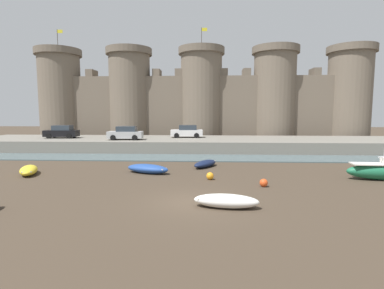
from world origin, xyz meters
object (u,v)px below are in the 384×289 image
rowboat_midflat_right (205,164)px  car_quay_centre_east (187,132)px  rowboat_foreground_centre (29,170)px  car_quay_west (126,133)px  mooring_buoy_near_channel (264,183)px  car_quay_east (62,132)px  rowboat_near_channel_right (148,168)px  mooring_buoy_near_shore (210,176)px  rowboat_near_channel_left (226,201)px

rowboat_midflat_right → car_quay_centre_east: (-2.44, 13.40, 1.87)m
rowboat_foreground_centre → car_quay_west: size_ratio=0.78×
mooring_buoy_near_channel → car_quay_centre_east: car_quay_centre_east is taller
car_quay_east → car_quay_centre_east: bearing=5.5°
rowboat_near_channel_right → mooring_buoy_near_channel: bearing=-25.2°
rowboat_near_channel_right → mooring_buoy_near_shore: 5.21m
rowboat_midflat_right → mooring_buoy_near_shore: (0.36, -4.78, -0.05)m
rowboat_midflat_right → car_quay_centre_east: bearing=100.3°
rowboat_midflat_right → rowboat_foreground_centre: rowboat_foreground_centre is taller
rowboat_foreground_centre → rowboat_near_channel_left: bearing=-26.4°
rowboat_midflat_right → car_quay_west: size_ratio=0.76×
rowboat_near_channel_left → car_quay_east: 29.99m
car_quay_west → car_quay_east: bearing=167.4°
rowboat_near_channel_right → car_quay_west: 13.79m
rowboat_near_channel_right → car_quay_centre_east: 16.39m
rowboat_near_channel_left → mooring_buoy_near_shore: bearing=96.8°
rowboat_near_channel_left → mooring_buoy_near_shore: 6.16m
rowboat_near_channel_left → car_quay_west: bearing=117.1°
rowboat_near_channel_right → car_quay_east: (-13.92, 14.63, 1.81)m
car_quay_centre_east → car_quay_east: (-15.92, -1.54, 0.00)m
rowboat_midflat_right → car_quay_east: 21.94m
mooring_buoy_near_channel → car_quay_east: car_quay_east is taller
rowboat_midflat_right → rowboat_near_channel_left: size_ratio=0.95×
rowboat_near_channel_right → car_quay_centre_east: (2.00, 16.17, 1.81)m
car_quay_centre_east → car_quay_west: 7.94m
rowboat_midflat_right → car_quay_east: size_ratio=0.76×
rowboat_near_channel_left → car_quay_east: size_ratio=0.80×
rowboat_near_channel_right → mooring_buoy_near_channel: (8.18, -3.86, -0.11)m
mooring_buoy_near_channel → car_quay_centre_east: bearing=107.1°
rowboat_midflat_right → rowboat_near_channel_right: (-4.44, -2.77, 0.06)m
rowboat_foreground_centre → car_quay_centre_east: (10.91, 17.13, 1.82)m
rowboat_midflat_right → mooring_buoy_near_channel: rowboat_midflat_right is taller
rowboat_midflat_right → car_quay_centre_east: size_ratio=0.76×
car_quay_centre_east → rowboat_near_channel_right: bearing=-97.1°
rowboat_midflat_right → mooring_buoy_near_channel: size_ratio=6.19×
rowboat_near_channel_right → mooring_buoy_near_channel: rowboat_near_channel_right is taller
car_quay_centre_east → car_quay_east: 15.99m
car_quay_centre_east → car_quay_east: bearing=-174.5°
mooring_buoy_near_channel → car_quay_centre_east: size_ratio=0.12×
rowboat_midflat_right → car_quay_west: car_quay_west is taller
car_quay_west → car_quay_east: same height
rowboat_foreground_centre → car_quay_centre_east: size_ratio=0.78×
mooring_buoy_near_channel → rowboat_near_channel_right: bearing=154.8°
rowboat_near_channel_left → rowboat_near_channel_right: size_ratio=0.90×
rowboat_foreground_centre → mooring_buoy_near_shore: bearing=-4.4°
rowboat_foreground_centre → mooring_buoy_near_channel: rowboat_foreground_centre is taller
mooring_buoy_near_shore → car_quay_east: bearing=138.3°
rowboat_midflat_right → rowboat_foreground_centre: size_ratio=0.98×
rowboat_midflat_right → rowboat_near_channel_left: (1.08, -10.90, 0.04)m
rowboat_midflat_right → mooring_buoy_near_channel: 7.61m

